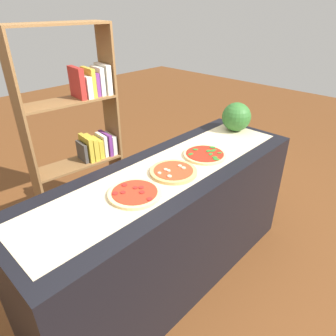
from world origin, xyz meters
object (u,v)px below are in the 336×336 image
pizza_mushroom_1 (173,172)px  pizza_spinach_2 (205,155)px  watermelon (236,117)px  pizza_pepperoni_0 (135,193)px  bookshelf (84,133)px

pizza_mushroom_1 → pizza_spinach_2: bearing=0.8°
watermelon → pizza_mushroom_1: bearing=-172.4°
pizza_spinach_2 → pizza_mushroom_1: bearing=-179.2°
pizza_pepperoni_0 → pizza_spinach_2: size_ratio=1.02×
pizza_pepperoni_0 → watermelon: watermelon is taller
pizza_mushroom_1 → watermelon: 0.88m
pizza_mushroom_1 → bookshelf: size_ratio=0.17×
pizza_pepperoni_0 → pizza_mushroom_1: 0.32m
pizza_spinach_2 → bookshelf: 1.14m
pizza_spinach_2 → bookshelf: (-0.25, 1.11, -0.08)m
watermelon → pizza_spinach_2: bearing=-168.6°
pizza_spinach_2 → watermelon: (0.55, 0.11, 0.10)m
bookshelf → pizza_spinach_2: bearing=-77.4°
pizza_pepperoni_0 → pizza_spinach_2: same height
pizza_mushroom_1 → watermelon: size_ratio=1.26×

